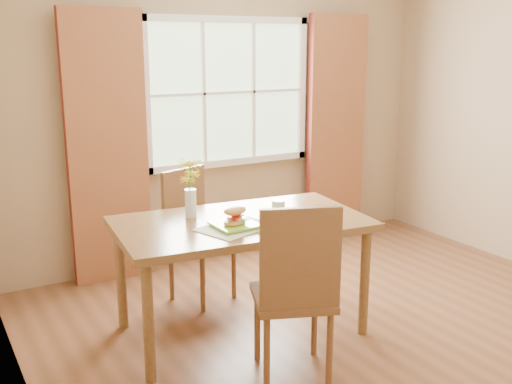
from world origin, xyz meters
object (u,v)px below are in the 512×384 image
object	(u,v)px
dining_table	(241,232)
flower_vase	(190,183)
croissant_sandwich	(235,216)
chair_far	(194,228)
water_glass	(278,210)
chair_near	(296,286)

from	to	relation	value
dining_table	flower_vase	distance (m)	0.47
croissant_sandwich	chair_far	bearing A→B (deg)	64.02
chair_far	water_glass	size ratio (longest dim) A/B	7.67
chair_near	croissant_sandwich	size ratio (longest dim) A/B	5.40
croissant_sandwich	water_glass	world-z (taller)	croissant_sandwich
chair_near	chair_far	distance (m)	1.41
dining_table	croissant_sandwich	world-z (taller)	croissant_sandwich
dining_table	flower_vase	size ratio (longest dim) A/B	4.36
water_glass	flower_vase	xyz separation A→B (m)	(-0.48, 0.34, 0.18)
water_glass	flower_vase	world-z (taller)	flower_vase
chair_far	water_glass	bearing A→B (deg)	-92.77
chair_near	water_glass	xyz separation A→B (m)	(0.25, 0.59, 0.27)
dining_table	chair_far	distance (m)	0.72
dining_table	chair_near	bearing A→B (deg)	-86.65
chair_far	flower_vase	size ratio (longest dim) A/B	2.54
chair_near	flower_vase	size ratio (longest dim) A/B	2.73
chair_far	croissant_sandwich	size ratio (longest dim) A/B	5.03
chair_near	dining_table	bearing A→B (deg)	109.16
water_glass	croissant_sandwich	bearing A→B (deg)	-175.40
chair_near	water_glass	size ratio (longest dim) A/B	8.23
dining_table	chair_near	distance (m)	0.72
chair_near	croissant_sandwich	world-z (taller)	chair_near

